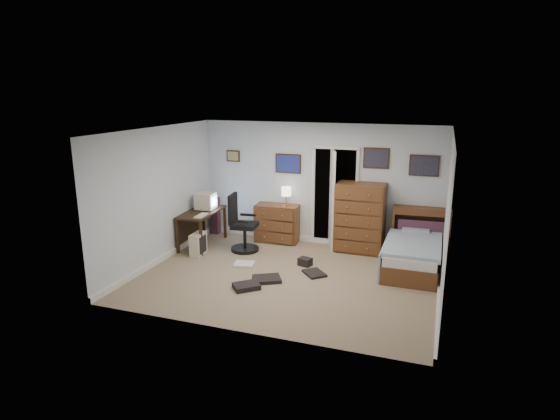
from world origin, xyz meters
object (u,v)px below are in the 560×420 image
object	(u,v)px
office_chair	(242,229)
tall_dresser	(360,218)
bed	(412,255)
low_dresser	(277,223)
computer_desk	(198,219)

from	to	relation	value
office_chair	tall_dresser	bearing A→B (deg)	11.70
office_chair	bed	distance (m)	3.29
office_chair	low_dresser	distance (m)	0.91
computer_desk	tall_dresser	bearing A→B (deg)	9.72
computer_desk	low_dresser	size ratio (longest dim) A/B	1.43
office_chair	bed	world-z (taller)	office_chair
low_dresser	tall_dresser	size ratio (longest dim) A/B	0.65
office_chair	low_dresser	size ratio (longest dim) A/B	1.28
low_dresser	computer_desk	bearing A→B (deg)	-156.74
office_chair	tall_dresser	distance (m)	2.36
low_dresser	bed	size ratio (longest dim) A/B	0.50
tall_dresser	bed	size ratio (longest dim) A/B	0.77
computer_desk	office_chair	bearing A→B (deg)	-4.74
office_chair	low_dresser	bearing A→B (deg)	51.39
low_dresser	office_chair	bearing A→B (deg)	-125.35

